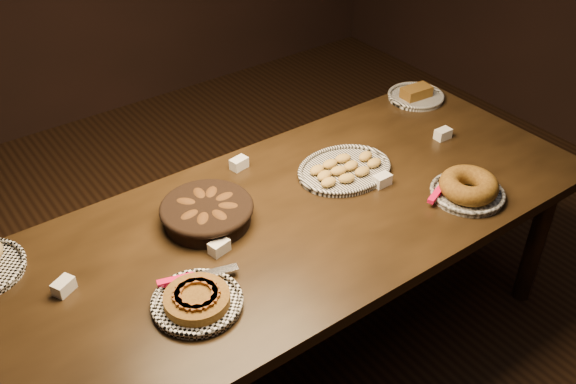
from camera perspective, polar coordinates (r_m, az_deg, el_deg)
ground at (r=2.89m, az=0.39°, el=-13.81°), size 5.00×5.00×0.00m
buffet_table at (r=2.41m, az=0.46°, el=-3.43°), size 2.40×1.00×0.75m
apple_tart_plate at (r=2.03m, az=-8.11°, el=-9.51°), size 0.33×0.29×0.06m
madeleine_platter at (r=2.59m, az=5.02°, el=2.02°), size 0.40×0.33×0.05m
bundt_cake_plate at (r=2.53m, az=15.70°, el=0.33°), size 0.32×0.28×0.09m
croissant_basket at (r=2.33m, az=-7.20°, el=-1.68°), size 0.34×0.34×0.08m
loaf_plate at (r=3.19m, az=11.30°, el=8.43°), size 0.27×0.27×0.06m
tent_cards at (r=2.43m, az=-0.49°, el=-0.33°), size 1.75×0.48×0.04m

